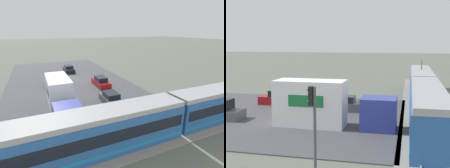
% 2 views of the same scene
% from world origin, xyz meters
% --- Properties ---
extents(ground_plane, '(320.00, 320.00, 0.00)m').
position_xyz_m(ground_plane, '(0.00, 0.00, 0.00)').
color(ground_plane, '#565B51').
extents(road_surface, '(20.07, 39.50, 0.08)m').
position_xyz_m(road_surface, '(0.00, 0.00, 0.04)').
color(road_surface, '#424247').
rests_on(road_surface, ground).
extents(rail_bed, '(61.33, 4.40, 0.22)m').
position_xyz_m(rail_bed, '(0.00, 21.62, 0.05)').
color(rail_bed, gray).
rests_on(rail_bed, ground).
extents(light_rail_tram, '(31.84, 2.74, 4.45)m').
position_xyz_m(light_rail_tram, '(-5.88, 21.62, 1.69)').
color(light_rail_tram, '#235193').
rests_on(light_rail_tram, ground).
extents(box_truck, '(2.45, 9.88, 3.77)m').
position_xyz_m(box_truck, '(3.02, 13.63, 1.82)').
color(box_truck, navy).
rests_on(box_truck, ground).
extents(pickup_truck, '(1.97, 5.78, 1.76)m').
position_xyz_m(pickup_truck, '(2.73, 2.93, 0.74)').
color(pickup_truck, '#4C5156').
rests_on(pickup_truck, ground).
extents(sedan_car_0, '(1.82, 4.76, 1.57)m').
position_xyz_m(sedan_car_0, '(-4.47, 6.44, 0.73)').
color(sedan_car_0, maroon).
rests_on(sedan_car_0, ground).
extents(sedan_car_1, '(1.88, 4.70, 1.46)m').
position_xyz_m(sedan_car_1, '(-1.57, -5.93, 0.68)').
color(sedan_car_1, black).
rests_on(sedan_car_1, ground).
extents(sedan_car_2, '(1.82, 4.31, 1.48)m').
position_xyz_m(sedan_car_2, '(-3.08, 13.76, 0.69)').
color(sedan_car_2, '#4C5156').
rests_on(sedan_car_2, ground).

